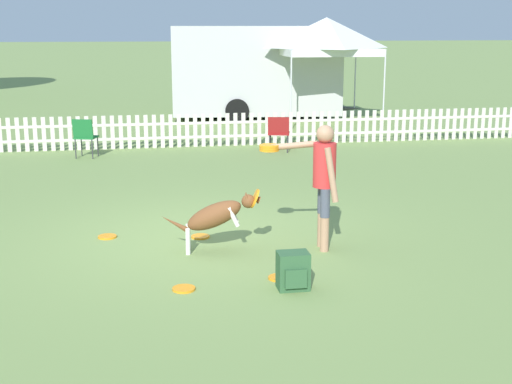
{
  "coord_description": "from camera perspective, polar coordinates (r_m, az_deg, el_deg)",
  "views": [
    {
      "loc": [
        -0.85,
        -8.93,
        2.71
      ],
      "look_at": [
        0.6,
        -0.63,
        0.74
      ],
      "focal_mm": 50.0,
      "sensor_mm": 36.0,
      "label": 1
    }
  ],
  "objects": [
    {
      "name": "frisbee_midfield",
      "position": [
        7.59,
        -5.79,
        -7.71
      ],
      "size": [
        0.24,
        0.24,
        0.02
      ],
      "color": "orange",
      "rests_on": "ground_plane"
    },
    {
      "name": "handler_person",
      "position": [
        8.71,
        5.18,
        1.57
      ],
      "size": [
        0.9,
        0.72,
        1.55
      ],
      "rotation": [
        0.0,
        0.0,
        1.48
      ],
      "color": "tan",
      "rests_on": "ground_plane"
    },
    {
      "name": "frisbee_near_dog",
      "position": [
        7.88,
        1.87,
        -6.87
      ],
      "size": [
        0.24,
        0.24,
        0.02
      ],
      "color": "orange",
      "rests_on": "ground_plane"
    },
    {
      "name": "folding_chair_center",
      "position": [
        15.6,
        1.83,
        4.91
      ],
      "size": [
        0.56,
        0.58,
        0.79
      ],
      "rotation": [
        0.0,
        0.0,
        2.9
      ],
      "color": "#333338",
      "rests_on": "ground_plane"
    },
    {
      "name": "picket_fence",
      "position": [
        16.33,
        -6.84,
        4.88
      ],
      "size": [
        24.68,
        0.04,
        0.76
      ],
      "color": "beige",
      "rests_on": "ground_plane"
    },
    {
      "name": "folding_chair_green_right",
      "position": [
        15.31,
        -13.54,
        4.5
      ],
      "size": [
        0.53,
        0.54,
        0.83
      ],
      "rotation": [
        0.0,
        0.0,
        2.86
      ],
      "color": "#333338",
      "rests_on": "ground_plane"
    },
    {
      "name": "canopy_tent_secondary",
      "position": [
        20.43,
        5.66,
        12.28
      ],
      "size": [
        2.61,
        2.61,
        2.94
      ],
      "color": "silver",
      "rests_on": "ground_plane"
    },
    {
      "name": "frisbee_far_scatter",
      "position": [
        9.39,
        -4.47,
        -3.58
      ],
      "size": [
        0.24,
        0.24,
        0.02
      ],
      "color": "orange",
      "rests_on": "ground_plane"
    },
    {
      "name": "leaping_dog",
      "position": [
        8.69,
        -3.17,
        -1.85
      ],
      "size": [
        1.23,
        0.37,
        0.78
      ],
      "rotation": [
        0.0,
        0.0,
        -1.66
      ],
      "color": "brown",
      "rests_on": "ground_plane"
    },
    {
      "name": "frisbee_near_handler",
      "position": [
        9.56,
        -11.81,
        -3.52
      ],
      "size": [
        0.24,
        0.24,
        0.02
      ],
      "color": "orange",
      "rests_on": "ground_plane"
    },
    {
      "name": "equipment_trailer",
      "position": [
        21.5,
        -0.01,
        9.73
      ],
      "size": [
        5.77,
        2.72,
        2.7
      ],
      "rotation": [
        0.0,
        0.0,
        -0.11
      ],
      "color": "#B7B7B7",
      "rests_on": "ground_plane"
    },
    {
      "name": "backpack_on_grass",
      "position": [
        7.53,
        2.99,
        -6.33
      ],
      "size": [
        0.33,
        0.28,
        0.4
      ],
      "color": "#2D5633",
      "rests_on": "ground_plane"
    },
    {
      "name": "ground_plane",
      "position": [
        9.37,
        -4.28,
        -3.68
      ],
      "size": [
        240.0,
        240.0,
        0.0
      ],
      "primitive_type": "plane",
      "color": "olive"
    }
  ]
}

